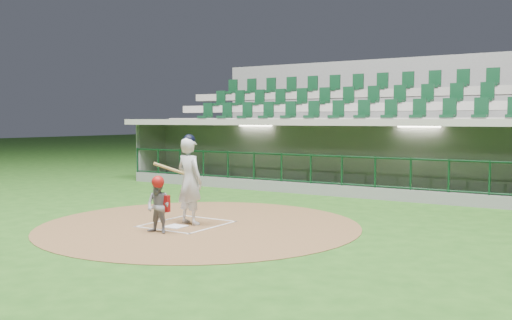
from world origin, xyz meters
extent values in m
plane|color=#214F16|center=(0.00, 0.00, 0.00)|extent=(120.00, 120.00, 0.00)
cylinder|color=brown|center=(0.30, -0.20, 0.01)|extent=(7.20, 7.20, 0.01)
cube|color=white|center=(0.00, -0.70, 0.02)|extent=(0.43, 0.43, 0.02)
cube|color=silver|center=(-0.75, -0.30, 0.02)|extent=(0.05, 1.80, 0.01)
cube|color=white|center=(0.75, -0.30, 0.02)|extent=(0.05, 1.80, 0.01)
cube|color=white|center=(0.00, 0.55, 0.02)|extent=(1.55, 0.05, 0.01)
cube|color=silver|center=(0.00, -1.15, 0.02)|extent=(1.55, 0.05, 0.01)
cube|color=slate|center=(0.00, 7.50, -0.55)|extent=(15.00, 3.00, 0.10)
cube|color=gray|center=(0.00, 9.10, 0.85)|extent=(15.00, 0.20, 2.70)
cube|color=#B4B09F|center=(0.00, 8.98, 1.10)|extent=(13.50, 0.04, 0.90)
cube|color=slate|center=(-7.50, 7.50, 0.85)|extent=(0.20, 3.00, 2.70)
cube|color=#A09C91|center=(0.00, 7.25, 2.30)|extent=(15.40, 3.50, 0.20)
cube|color=slate|center=(0.00, 5.95, 0.15)|extent=(15.00, 0.15, 0.40)
cube|color=black|center=(0.00, 5.95, 1.73)|extent=(15.00, 0.01, 0.95)
cube|color=brown|center=(0.00, 8.55, -0.28)|extent=(12.75, 0.40, 0.45)
cube|color=white|center=(-3.00, 7.50, 2.17)|extent=(1.30, 0.35, 0.04)
cube|color=white|center=(3.00, 7.50, 2.17)|extent=(1.30, 0.35, 0.04)
imported|color=#AD1712|center=(-4.35, 8.31, 0.30)|extent=(1.16, 0.86, 1.59)
imported|color=#B41314|center=(-1.74, 8.53, 0.34)|extent=(1.06, 0.66, 1.68)
imported|color=#9D1011|center=(2.21, 8.21, 0.28)|extent=(0.89, 0.76, 1.55)
imported|color=#9D1013|center=(4.83, 8.50, 0.39)|extent=(1.70, 0.72, 1.78)
cube|color=slate|center=(0.00, 10.75, 1.15)|extent=(17.00, 6.50, 2.50)
cube|color=#B0AC9F|center=(0.00, 9.25, 2.30)|extent=(16.60, 0.95, 0.30)
cube|color=#AFA89E|center=(0.00, 10.20, 2.85)|extent=(16.60, 0.95, 0.30)
cube|color=gray|center=(0.00, 11.15, 3.40)|extent=(16.60, 0.95, 0.30)
cube|color=slate|center=(0.00, 14.10, 2.53)|extent=(17.00, 0.25, 5.05)
imported|color=silver|center=(0.05, -0.25, 0.99)|extent=(0.78, 0.57, 1.96)
sphere|color=black|center=(0.05, -0.25, 1.91)|extent=(0.28, 0.28, 0.28)
cylinder|color=tan|center=(-0.20, -0.50, 1.25)|extent=(0.58, 0.79, 0.39)
imported|color=gray|center=(0.15, -1.41, 0.57)|extent=(0.58, 0.47, 1.12)
sphere|color=#A71312|center=(0.15, -1.41, 1.09)|extent=(0.26, 0.26, 0.26)
cube|color=maroon|center=(0.15, -1.26, 0.62)|extent=(0.32, 0.10, 0.35)
camera|label=1|loc=(8.11, -10.30, 2.36)|focal=40.00mm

